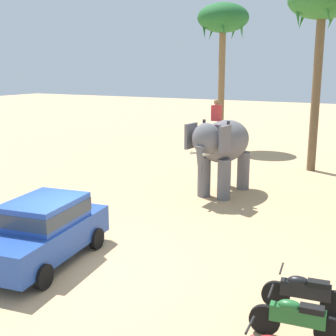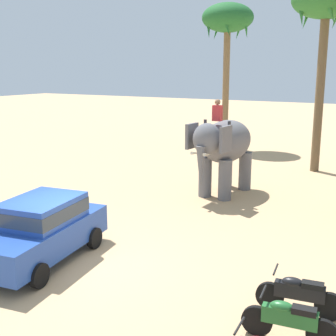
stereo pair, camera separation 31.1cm
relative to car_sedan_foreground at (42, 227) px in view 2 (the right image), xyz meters
The scene contains 7 objects.
ground_plane 1.25m from the car_sedan_foreground, 16.86° to the left, with size 120.00×120.00×0.00m, color tan.
car_sedan_foreground is the anchor object (origin of this frame).
elephant_with_mahout 8.62m from the car_sedan_foreground, 79.03° to the left, with size 1.83×3.93×3.88m.
motorcycle_mid_row 6.71m from the car_sedan_foreground, ahead, with size 1.80×0.55×0.94m.
motorcycle_fourth_in_row 6.65m from the car_sedan_foreground, ahead, with size 1.80×0.55×0.94m.
palm_tree_behind_elephant 16.65m from the car_sedan_foreground, 74.80° to the left, with size 3.20×3.20×9.06m.
palm_tree_left_of_road 20.46m from the car_sedan_foreground, 98.21° to the left, with size 3.20×3.20×8.99m.
Camera 2 is at (7.65, -8.36, 5.04)m, focal length 48.13 mm.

